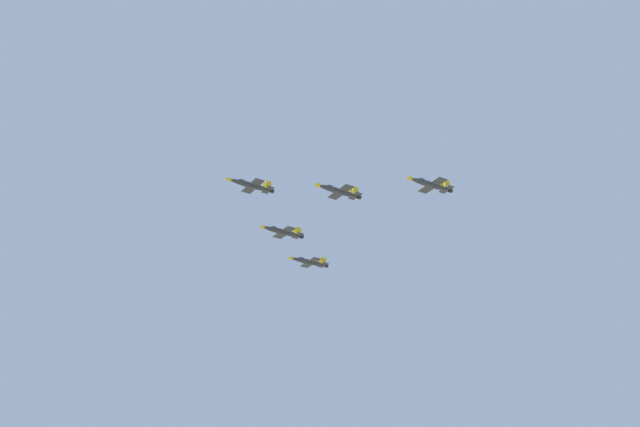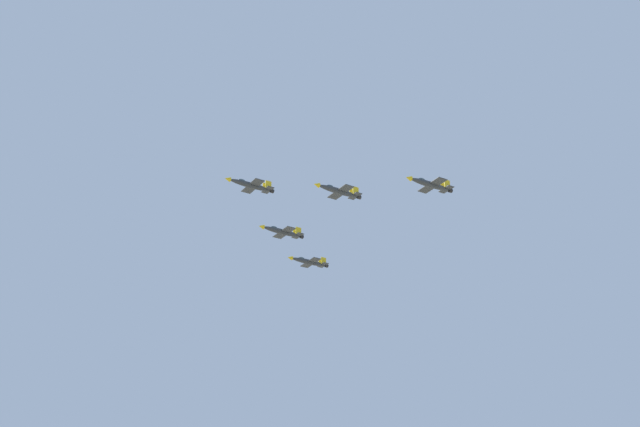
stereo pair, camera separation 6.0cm
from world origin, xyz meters
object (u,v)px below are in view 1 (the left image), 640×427
Objects in this scene: jet_right_outer at (309,262)px; jet_right_wingman at (282,232)px; jet_lead at (251,185)px; jet_left_wingman at (339,191)px; jet_left_outer at (430,184)px.

jet_right_wingman is at bearing 41.09° from jet_right_outer.
jet_lead is 0.98× the size of jet_right_wingman.
jet_lead is 24.18m from jet_left_wingman.
jet_right_wingman reaches higher than jet_left_wingman.
jet_left_wingman is at bearing 139.42° from jet_lead.
jet_left_wingman is 0.98× the size of jet_left_outer.
jet_left_wingman is at bearing 89.19° from jet_right_wingman.
jet_right_outer is at bearing -140.45° from jet_right_wingman.
jet_right_wingman is at bearing -139.85° from jet_lead.
jet_left_outer reaches higher than jet_right_outer.
jet_left_wingman is 30.93m from jet_right_wingman.
jet_right_outer is at bearing -89.42° from jet_left_outer.
jet_left_wingman is at bearing 69.31° from jet_right_outer.
jet_lead is 47.91m from jet_right_outer.
jet_right_wingman is at bearing -90.86° from jet_left_wingman.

